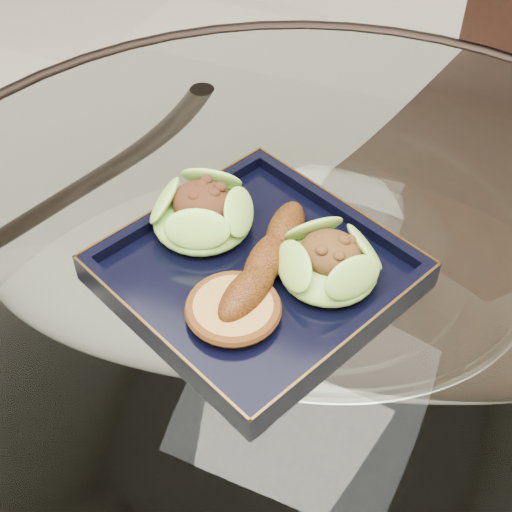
% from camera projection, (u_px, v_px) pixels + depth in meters
% --- Properties ---
extents(dining_table, '(1.13, 1.13, 0.77)m').
position_uv_depth(dining_table, '(308.00, 365.00, 0.88)').
color(dining_table, white).
rests_on(dining_table, ground).
extents(navy_plate, '(0.35, 0.35, 0.02)m').
position_uv_depth(navy_plate, '(256.00, 276.00, 0.75)').
color(navy_plate, black).
rests_on(navy_plate, dining_table).
extents(lettuce_wrap_left, '(0.12, 0.12, 0.04)m').
position_uv_depth(lettuce_wrap_left, '(202.00, 215.00, 0.77)').
color(lettuce_wrap_left, '#6CA730').
rests_on(lettuce_wrap_left, navy_plate).
extents(lettuce_wrap_right, '(0.14, 0.14, 0.04)m').
position_uv_depth(lettuce_wrap_right, '(329.00, 265.00, 0.72)').
color(lettuce_wrap_right, olive).
rests_on(lettuce_wrap_right, navy_plate).
extents(roasted_plantain, '(0.04, 0.18, 0.03)m').
position_uv_depth(roasted_plantain, '(267.00, 260.00, 0.73)').
color(roasted_plantain, '#602C0A').
rests_on(roasted_plantain, navy_plate).
extents(crumb_patty, '(0.10, 0.10, 0.02)m').
position_uv_depth(crumb_patty, '(233.00, 310.00, 0.70)').
color(crumb_patty, '#B77D3D').
rests_on(crumb_patty, navy_plate).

